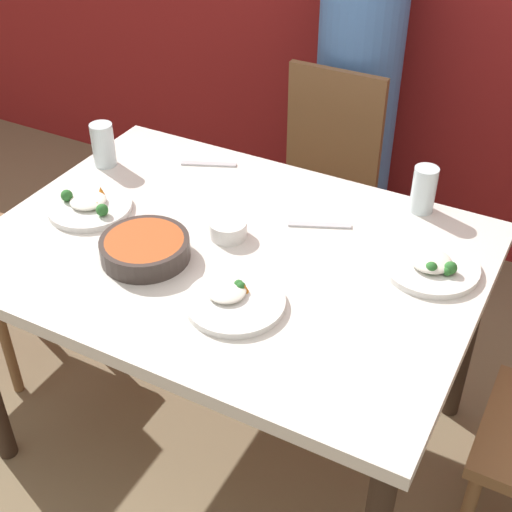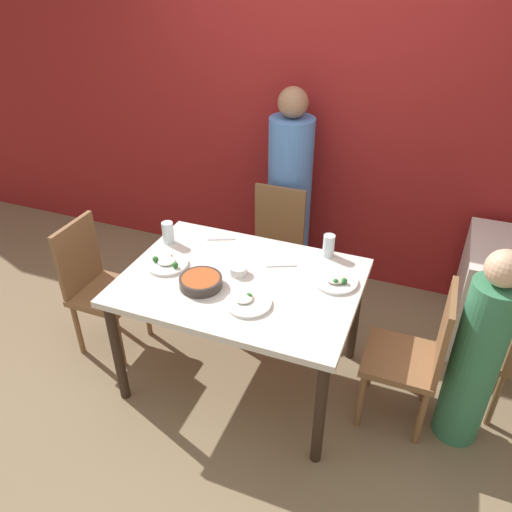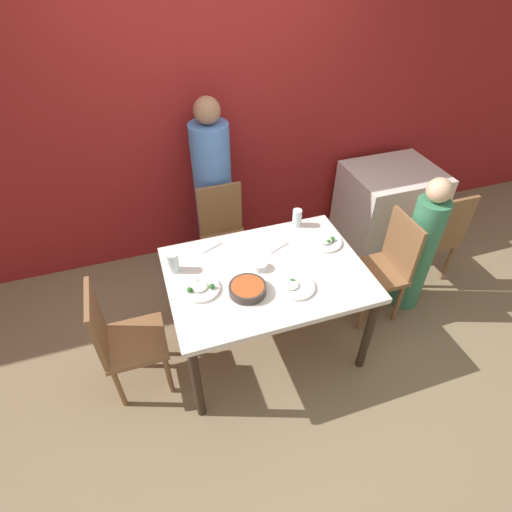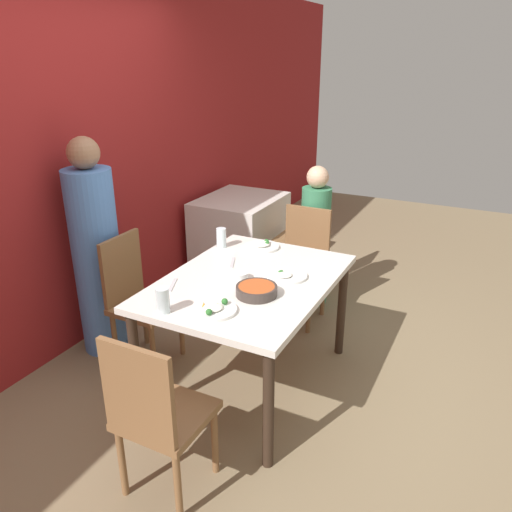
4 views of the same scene
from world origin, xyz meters
The scene contains 17 objects.
ground_plane centered at (0.00, 0.00, 0.00)m, with size 10.00×10.00×0.00m, color #847051.
wall_back centered at (0.00, 1.42, 1.35)m, with size 10.00×0.06×2.70m.
dining_table centered at (0.00, 0.00, 0.68)m, with size 1.34×0.98×0.76m.
chair_adult_spot centered at (-0.09, 0.83, 0.49)m, with size 0.40×0.40×0.92m.
chair_child_spot centered at (1.01, 0.04, 0.49)m, with size 0.40×0.40×0.92m.
chair_empty_left centered at (-1.01, -0.04, 0.49)m, with size 0.40×0.40×0.92m.
person_adult centered at (-0.09, 1.16, 0.72)m, with size 0.33×0.33×1.57m.
person_child centered at (1.30, 0.04, 0.57)m, with size 0.25×0.25×1.22m.
bowl_curry centered at (-0.18, -0.14, 0.79)m, with size 0.24×0.24×0.06m.
plate_rice_adult centered at (0.12, -0.20, 0.77)m, with size 0.25×0.25×0.04m.
plate_rice_child centered at (-0.46, -0.03, 0.78)m, with size 0.25×0.25×0.05m.
plate_noodles centered at (0.51, 0.16, 0.78)m, with size 0.25×0.25×0.05m.
bowl_rice_small centered at (-0.03, 0.05, 0.79)m, with size 0.10×0.10×0.05m.
glass_water_tall centered at (-0.59, 0.21, 0.83)m, with size 0.07×0.07×0.14m.
glass_water_short centered at (0.40, 0.43, 0.83)m, with size 0.07×0.07×0.14m.
fork_steel centered at (0.17, 0.21, 0.76)m, with size 0.17×0.09×0.01m.
spoon_steel centered at (-0.29, 0.37, 0.76)m, with size 0.17×0.09×0.01m.
Camera 2 is at (0.93, -2.14, 2.40)m, focal length 35.00 mm.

